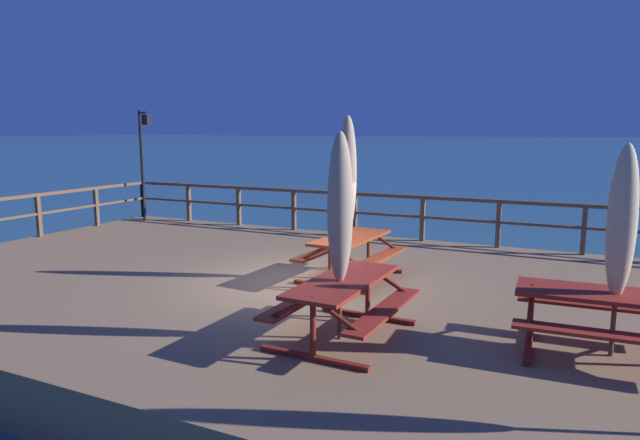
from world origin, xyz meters
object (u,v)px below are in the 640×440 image
(picnic_table_front_right, at_px, (343,295))
(lamp_post_hooked, at_px, (144,149))
(picnic_table_mid_right, at_px, (610,310))
(patio_umbrella_tall_mid_left, at_px, (340,209))
(patio_umbrella_tall_mid_right, at_px, (622,223))
(picnic_table_back_left, at_px, (351,248))
(patio_umbrella_short_mid, at_px, (347,176))

(picnic_table_front_right, bearing_deg, lamp_post_hooked, 145.79)
(picnic_table_mid_right, height_order, patio_umbrella_tall_mid_left, patio_umbrella_tall_mid_left)
(picnic_table_mid_right, xyz_separation_m, patio_umbrella_tall_mid_right, (0.04, 0.02, 1.02))
(picnic_table_back_left, distance_m, patio_umbrella_tall_mid_left, 3.18)
(patio_umbrella_short_mid, xyz_separation_m, lamp_post_hooked, (-7.76, 3.35, 0.27))
(picnic_table_mid_right, relative_size, lamp_post_hooked, 0.67)
(picnic_table_back_left, distance_m, patio_umbrella_short_mid, 1.28)
(picnic_table_back_left, distance_m, picnic_table_front_right, 2.92)
(patio_umbrella_short_mid, bearing_deg, picnic_table_back_left, 52.32)
(patio_umbrella_short_mid, relative_size, patio_umbrella_tall_mid_left, 1.10)
(picnic_table_front_right, bearing_deg, patio_umbrella_tall_mid_left, -102.78)
(picnic_table_back_left, height_order, picnic_table_front_right, same)
(picnic_table_front_right, distance_m, patio_umbrella_tall_mid_left, 1.11)
(picnic_table_back_left, relative_size, picnic_table_front_right, 0.97)
(picnic_table_front_right, height_order, patio_umbrella_short_mid, patio_umbrella_short_mid)
(picnic_table_back_left, xyz_separation_m, patio_umbrella_short_mid, (-0.05, -0.06, 1.28))
(lamp_post_hooked, bearing_deg, patio_umbrella_short_mid, -23.34)
(patio_umbrella_tall_mid_right, xyz_separation_m, patio_umbrella_tall_mid_left, (-3.10, -0.90, 0.08))
(picnic_table_back_left, xyz_separation_m, lamp_post_hooked, (-7.81, 3.29, 1.55))
(picnic_table_back_left, bearing_deg, picnic_table_front_right, -69.19)
(picnic_table_back_left, relative_size, patio_umbrella_tall_mid_left, 0.76)
(picnic_table_back_left, height_order, picnic_table_mid_right, same)
(picnic_table_mid_right, bearing_deg, patio_umbrella_tall_mid_right, 23.60)
(patio_umbrella_short_mid, xyz_separation_m, patio_umbrella_tall_mid_right, (4.17, -1.85, -0.25))
(patio_umbrella_short_mid, height_order, lamp_post_hooked, lamp_post_hooked)
(patio_umbrella_short_mid, distance_m, patio_umbrella_tall_mid_right, 4.57)
(picnic_table_front_right, bearing_deg, picnic_table_back_left, 110.81)
(picnic_table_front_right, bearing_deg, patio_umbrella_tall_mid_right, 14.87)
(picnic_table_front_right, xyz_separation_m, lamp_post_hooked, (-8.85, 6.01, 1.55))
(picnic_table_mid_right, distance_m, lamp_post_hooked, 13.07)
(patio_umbrella_tall_mid_left, bearing_deg, lamp_post_hooked, 145.40)
(picnic_table_back_left, xyz_separation_m, picnic_table_mid_right, (4.08, -1.93, 0.00))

